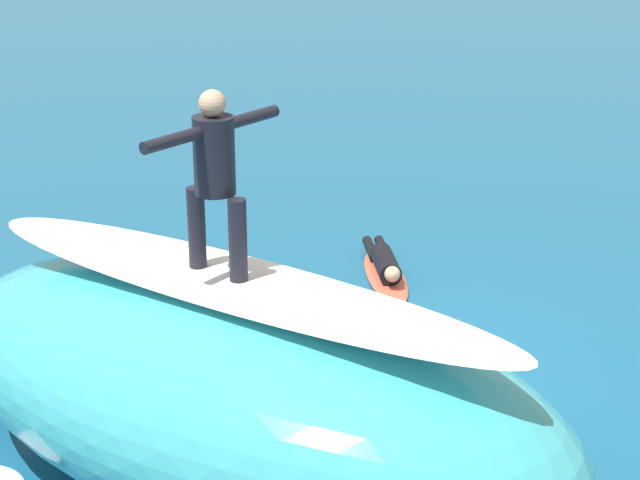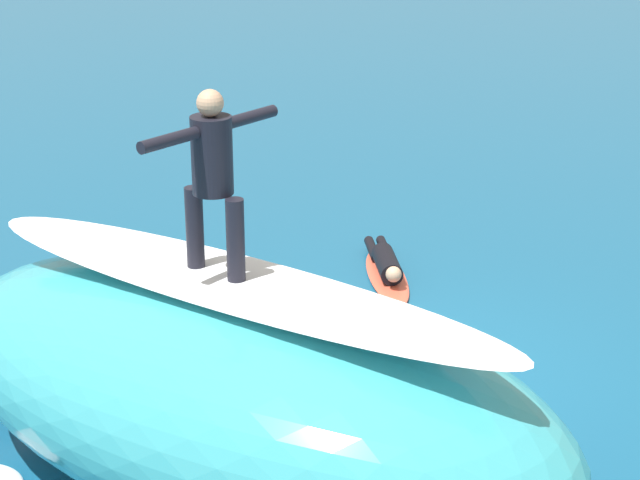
# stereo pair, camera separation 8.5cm
# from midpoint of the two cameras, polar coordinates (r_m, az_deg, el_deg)

# --- Properties ---
(ground_plane) EXTENTS (120.00, 120.00, 0.00)m
(ground_plane) POSITION_cam_midpoint_polar(r_m,az_deg,el_deg) (12.32, 3.91, -6.72)
(ground_plane) COLOR #145175
(wave_crest) EXTENTS (6.96, 4.37, 1.99)m
(wave_crest) POSITION_cam_midpoint_polar(r_m,az_deg,el_deg) (9.83, -4.47, -7.73)
(wave_crest) COLOR teal
(wave_crest) RESTS_ON ground_plane
(wave_foam_lip) EXTENTS (5.58, 2.23, 0.08)m
(wave_foam_lip) POSITION_cam_midpoint_polar(r_m,az_deg,el_deg) (9.38, -4.64, -2.16)
(wave_foam_lip) COLOR white
(wave_foam_lip) RESTS_ON wave_crest
(surfboard_riding) EXTENTS (1.91, 1.05, 0.07)m
(surfboard_riding) POSITION_cam_midpoint_polar(r_m,az_deg,el_deg) (9.49, -5.47, -1.95)
(surfboard_riding) COLOR #EAE5C6
(surfboard_riding) RESTS_ON wave_crest
(surfer_riding) EXTENTS (0.61, 1.47, 1.59)m
(surfer_riding) POSITION_cam_midpoint_polar(r_m,az_deg,el_deg) (9.16, -5.68, 3.61)
(surfer_riding) COLOR black
(surfer_riding) RESTS_ON surfboard_riding
(surfboard_paddling) EXTENTS (1.35, 1.94, 0.07)m
(surfboard_paddling) POSITION_cam_midpoint_polar(r_m,az_deg,el_deg) (14.68, 3.20, -1.86)
(surfboard_paddling) COLOR #E0563D
(surfboard_paddling) RESTS_ON ground_plane
(surfer_paddling) EXTENTS (0.99, 1.58, 0.31)m
(surfer_paddling) POSITION_cam_midpoint_polar(r_m,az_deg,el_deg) (14.73, 3.13, -1.07)
(surfer_paddling) COLOR black
(surfer_paddling) RESTS_ON surfboard_paddling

